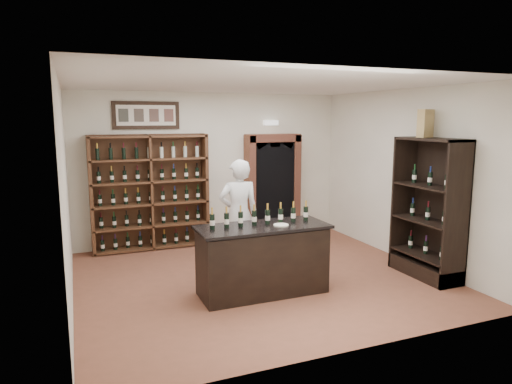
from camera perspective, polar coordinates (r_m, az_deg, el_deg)
floor at (r=7.35m, az=0.44°, el=-10.66°), size 5.50×5.50×0.00m
ceiling at (r=6.93m, az=0.47°, el=13.36°), size 5.50×5.50×0.00m
wall_back at (r=9.33m, az=-5.41°, el=3.04°), size 5.50×0.04×3.00m
wall_left at (r=6.47m, az=-22.69°, el=-0.40°), size 0.04×5.00×3.00m
wall_right at (r=8.42m, az=18.05°, el=1.95°), size 0.04×5.00×3.00m
wine_shelf at (r=8.94m, az=-13.08°, el=-0.02°), size 2.20×0.38×2.20m
framed_picture at (r=8.96m, az=-13.56°, el=9.30°), size 1.25×0.04×0.52m
arched_doorway at (r=9.64m, az=2.05°, el=1.11°), size 1.17×0.35×2.17m
emergency_light at (r=9.63m, az=1.87°, el=8.64°), size 0.30×0.10×0.10m
tasting_counter at (r=6.59m, az=0.83°, el=-8.49°), size 1.88×0.78×1.00m
counter_bottle_0 at (r=6.26m, az=-5.49°, el=-3.68°), size 0.07×0.07×0.30m
counter_bottle_1 at (r=6.32m, az=-3.70°, el=-3.54°), size 0.07×0.07×0.30m
counter_bottle_2 at (r=6.38m, az=-1.94°, el=-3.39°), size 0.07×0.07×0.30m
counter_bottle_3 at (r=6.45m, az=-0.22°, el=-3.24°), size 0.07×0.07×0.30m
counter_bottle_4 at (r=6.53m, az=1.46°, el=-3.09°), size 0.07×0.07×0.30m
counter_bottle_5 at (r=6.61m, az=3.09°, el=-2.95°), size 0.07×0.07×0.30m
counter_bottle_6 at (r=6.70m, az=4.69°, el=-2.80°), size 0.07×0.07×0.30m
counter_bottle_7 at (r=6.79m, az=6.24°, el=-2.66°), size 0.07×0.07×0.30m
side_cabinet at (r=7.73m, az=20.76°, el=-4.43°), size 0.48×1.20×2.20m
shopkeeper at (r=7.58m, az=-2.17°, el=-2.82°), size 0.72×0.51×1.84m
plate at (r=6.46m, az=3.15°, el=-4.14°), size 0.21×0.21×0.02m
wine_crate at (r=7.69m, az=20.42°, el=8.04°), size 0.33×0.23×0.44m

